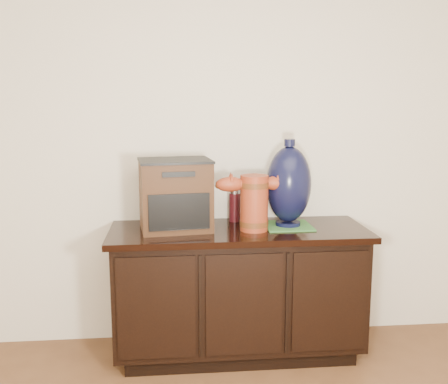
{
  "coord_description": "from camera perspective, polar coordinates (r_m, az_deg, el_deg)",
  "views": [
    {
      "loc": [
        -0.36,
        -0.64,
        1.48
      ],
      "look_at": [
        -0.09,
        2.18,
        0.98
      ],
      "focal_mm": 42.0,
      "sensor_mm": 36.0,
      "label": 1
    }
  ],
  "objects": [
    {
      "name": "sideboard",
      "position": [
        3.09,
        1.57,
        -10.66
      ],
      "size": [
        1.46,
        0.56,
        0.75
      ],
      "color": "black",
      "rests_on": "ground"
    },
    {
      "name": "spray_can",
      "position": [
        3.14,
        1.17,
        -1.45
      ],
      "size": [
        0.07,
        0.07,
        0.2
      ],
      "color": "maroon",
      "rests_on": "sideboard"
    },
    {
      "name": "tv_radio",
      "position": [
        2.94,
        -5.32,
        -0.29
      ],
      "size": [
        0.43,
        0.36,
        0.4
      ],
      "rotation": [
        0.0,
        0.0,
        0.12
      ],
      "color": "#381E0E",
      "rests_on": "sideboard"
    },
    {
      "name": "terracotta_vessel",
      "position": [
        2.91,
        3.3,
        -0.82
      ],
      "size": [
        0.44,
        0.17,
        0.31
      ],
      "rotation": [
        0.0,
        0.0,
        0.06
      ],
      "color": "#9F3B1C",
      "rests_on": "sideboard"
    },
    {
      "name": "green_mat",
      "position": [
        3.06,
        6.96,
        -3.67
      ],
      "size": [
        0.27,
        0.27,
        0.01
      ],
      "primitive_type": "cube",
      "rotation": [
        0.0,
        0.0,
        0.01
      ],
      "color": "#366E31",
      "rests_on": "sideboard"
    },
    {
      "name": "lamp_base",
      "position": [
        3.01,
        7.06,
        0.78
      ],
      "size": [
        0.26,
        0.26,
        0.5
      ],
      "rotation": [
        0.0,
        0.0,
        0.01
      ],
      "color": "black",
      "rests_on": "green_mat"
    }
  ]
}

